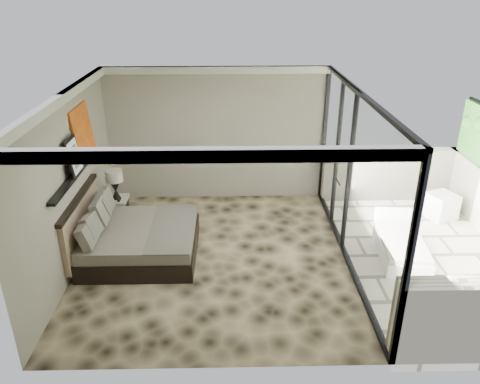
{
  "coord_description": "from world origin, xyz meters",
  "views": [
    {
      "loc": [
        0.29,
        -6.82,
        4.3
      ],
      "look_at": [
        0.45,
        0.4,
        1.04
      ],
      "focal_mm": 35.0,
      "sensor_mm": 36.0,
      "label": 1
    }
  ],
  "objects_px": {
    "bed": "(135,238)",
    "nightstand": "(116,212)",
    "lounger": "(401,246)",
    "ottoman": "(441,206)",
    "table_lamp": "(115,181)"
  },
  "relations": [
    {
      "from": "nightstand",
      "to": "table_lamp",
      "type": "height_order",
      "value": "table_lamp"
    },
    {
      "from": "bed",
      "to": "ottoman",
      "type": "relative_size",
      "value": 3.87
    },
    {
      "from": "bed",
      "to": "lounger",
      "type": "height_order",
      "value": "bed"
    },
    {
      "from": "nightstand",
      "to": "table_lamp",
      "type": "xyz_separation_m",
      "value": [
        0.04,
        -0.0,
        0.65
      ]
    },
    {
      "from": "table_lamp",
      "to": "lounger",
      "type": "height_order",
      "value": "table_lamp"
    },
    {
      "from": "ottoman",
      "to": "table_lamp",
      "type": "bearing_deg",
      "value": -179.22
    },
    {
      "from": "ottoman",
      "to": "lounger",
      "type": "xyz_separation_m",
      "value": [
        -1.26,
        -1.38,
        -0.07
      ]
    },
    {
      "from": "ottoman",
      "to": "lounger",
      "type": "relative_size",
      "value": 0.32
    },
    {
      "from": "table_lamp",
      "to": "ottoman",
      "type": "bearing_deg",
      "value": 0.78
    },
    {
      "from": "bed",
      "to": "table_lamp",
      "type": "xyz_separation_m",
      "value": [
        -0.54,
        1.18,
        0.57
      ]
    },
    {
      "from": "table_lamp",
      "to": "lounger",
      "type": "bearing_deg",
      "value": -14.24
    },
    {
      "from": "bed",
      "to": "nightstand",
      "type": "bearing_deg",
      "value": 115.92
    },
    {
      "from": "bed",
      "to": "ottoman",
      "type": "bearing_deg",
      "value": 12.31
    },
    {
      "from": "bed",
      "to": "ottoman",
      "type": "distance_m",
      "value": 5.94
    },
    {
      "from": "ottoman",
      "to": "lounger",
      "type": "distance_m",
      "value": 1.86
    }
  ]
}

